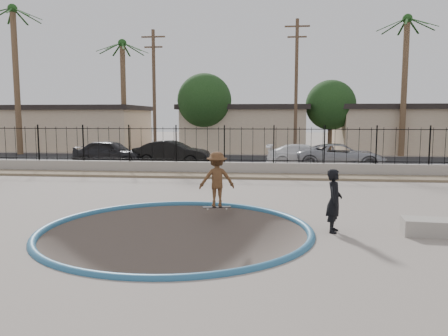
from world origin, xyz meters
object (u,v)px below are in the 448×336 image
car_a (111,152)px  car_b (172,153)px  concrete_ledge (437,228)px  videographer (334,201)px  car_d (341,156)px  skateboard (217,207)px  skater (217,182)px  car_c (305,155)px

car_a → car_b: bearing=-84.9°
concrete_ledge → car_b: (-9.92, 14.15, 0.57)m
videographer → car_d: size_ratio=0.33×
skateboard → car_b: car_b is taller
videographer → car_a: bearing=50.6°
skateboard → car_b: bearing=97.7°
skater → car_d: skater is taller
skater → car_c: bearing=-120.5°
concrete_ledge → skateboard: bearing=156.8°
skateboard → car_c: (3.60, 12.18, 0.62)m
skater → car_c: 12.70m
car_d → skateboard: bearing=158.8°
videographer → car_c: (0.31, 14.61, -0.13)m
car_b → car_d: (9.74, 0.00, -0.05)m
skater → skateboard: (-0.00, -0.00, -0.80)m
videographer → concrete_ledge: bearing=-79.2°
skater → car_d: size_ratio=0.35×
car_b → car_c: car_b is taller
videographer → car_b: bearing=39.9°
skater → car_b: bearing=-84.5°
skater → videographer: size_ratio=1.07×
car_a → car_c: car_a is taller
car_b → concrete_ledge: bearing=-141.8°
car_d → skater: bearing=158.8°
skater → concrete_ledge: skater is taller
car_c → car_b: bearing=97.8°
skateboard → car_a: 14.13m
concrete_ledge → videographer: bearing=178.8°
skater → car_b: skater is taller
skateboard → car_d: 12.96m
videographer → car_c: 14.61m
skateboard → car_b: size_ratio=0.20×
car_c → concrete_ledge: bearing=-167.5°
car_d → car_a: bearing=94.4°
videographer → car_d: 14.28m
car_c → skateboard: bearing=167.6°
videographer → concrete_ledge: videographer is taller
skater → car_d: (5.59, 11.67, -0.14)m
videographer → car_b: 15.94m
car_a → car_b: (3.78, 0.00, -0.02)m
skater → skateboard: size_ratio=1.90×
concrete_ledge → car_c: bearing=98.4°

